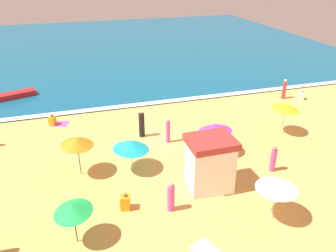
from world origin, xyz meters
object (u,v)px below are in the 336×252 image
at_px(beach_umbrella_1, 131,145).
at_px(beachgoer_1, 142,124).
at_px(beachgoer_6, 284,89).
at_px(beachgoer_7, 52,120).
at_px(beach_umbrella_3, 72,209).
at_px(beachgoer_8, 168,130).
at_px(lifeguard_cabana, 210,163).
at_px(beach_umbrella_4, 286,106).
at_px(beachgoer_9, 171,197).
at_px(small_boat_0, 16,95).
at_px(beachgoer_10, 273,159).
at_px(beachgoer_2, 125,202).
at_px(beach_umbrella_6, 215,127).
at_px(beachgoer_3, 301,95).
at_px(beach_umbrella_0, 277,186).
at_px(beach_umbrella_2, 77,142).

xyz_separation_m(beach_umbrella_1, beachgoer_1, (1.44, 3.82, -0.70)).
relative_size(beachgoer_6, beachgoer_7, 2.01).
bearing_deg(beach_umbrella_3, beach_umbrella_1, 54.75).
bearing_deg(beachgoer_8, lifeguard_cabana, -83.10).
distance_m(beach_umbrella_4, beachgoer_9, 11.19).
distance_m(beachgoer_6, small_boat_0, 23.14).
xyz_separation_m(beachgoer_7, beachgoer_10, (11.99, -9.82, 0.37)).
distance_m(beach_umbrella_1, beachgoer_2, 3.60).
relative_size(beach_umbrella_6, beachgoer_10, 1.85).
bearing_deg(beachgoer_9, beach_umbrella_6, 46.56).
xyz_separation_m(beachgoer_3, small_boat_0, (-23.50, 7.29, -0.01)).
relative_size(beachgoer_1, beachgoer_9, 1.21).
bearing_deg(beachgoer_10, beachgoer_9, -166.53).
bearing_deg(beachgoer_1, beach_umbrella_0, -67.67).
relative_size(beach_umbrella_4, beachgoer_8, 1.44).
xyz_separation_m(beachgoer_3, beachgoer_9, (-14.99, -10.45, 0.41)).
bearing_deg(beachgoer_9, beach_umbrella_4, 29.09).
bearing_deg(beach_umbrella_1, beachgoer_8, 41.21).
xyz_separation_m(beach_umbrella_0, beach_umbrella_4, (5.39, 7.31, 0.20)).
bearing_deg(beach_umbrella_6, beach_umbrella_0, -88.17).
relative_size(beach_umbrella_1, small_boat_0, 0.65).
distance_m(beachgoer_6, beachgoer_10, 11.88).
height_order(beach_umbrella_3, beach_umbrella_4, beach_umbrella_4).
relative_size(beach_umbrella_0, beach_umbrella_4, 0.89).
relative_size(beachgoer_6, beachgoer_10, 1.12).
distance_m(beachgoer_9, beachgoer_10, 6.70).
bearing_deg(beachgoer_6, beachgoer_1, -165.99).
height_order(beach_umbrella_4, beachgoer_8, beach_umbrella_4).
bearing_deg(lifeguard_cabana, beachgoer_8, 96.90).
bearing_deg(beachgoer_8, beach_umbrella_2, -159.69).
distance_m(beach_umbrella_0, beach_umbrella_6, 6.27).
distance_m(beach_umbrella_2, beachgoer_7, 7.41).
bearing_deg(beach_umbrella_4, lifeguard_cabana, -149.88).
bearing_deg(beachgoer_2, beachgoer_10, 5.74).
relative_size(beach_umbrella_3, small_boat_0, 0.68).
xyz_separation_m(beach_umbrella_0, beach_umbrella_2, (-8.25, 6.24, 0.26)).
relative_size(beach_umbrella_0, beachgoer_3, 2.75).
relative_size(beach_umbrella_0, beach_umbrella_6, 0.79).
height_order(beachgoer_3, beachgoer_10, beachgoer_10).
xyz_separation_m(lifeguard_cabana, small_boat_0, (-10.96, 16.55, -1.14)).
distance_m(lifeguard_cabana, beach_umbrella_2, 7.14).
distance_m(beachgoer_2, small_boat_0, 18.22).
distance_m(beach_umbrella_1, beachgoer_7, 8.74).
bearing_deg(small_boat_0, beach_umbrella_3, -77.55).
distance_m(beachgoer_1, beachgoer_8, 1.94).
bearing_deg(beachgoer_10, lifeguard_cabana, -174.81).
bearing_deg(beachgoer_1, beach_umbrella_2, -141.51).
relative_size(beach_umbrella_6, beachgoer_8, 1.63).
bearing_deg(beachgoer_7, beachgoer_8, -34.03).
bearing_deg(beachgoer_10, small_boat_0, 132.88).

